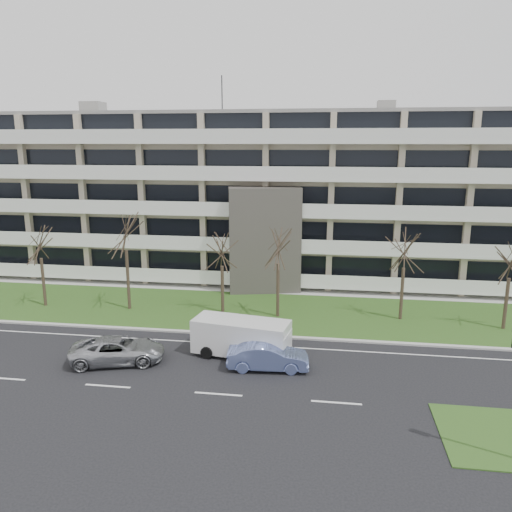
# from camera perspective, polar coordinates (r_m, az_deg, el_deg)

# --- Properties ---
(ground) EXTENTS (160.00, 160.00, 0.00)m
(ground) POSITION_cam_1_polar(r_m,az_deg,el_deg) (26.66, -4.32, -15.47)
(ground) COLOR black
(ground) RESTS_ON ground
(grass_verge) EXTENTS (90.00, 10.00, 0.06)m
(grass_verge) POSITION_cam_1_polar(r_m,az_deg,el_deg) (38.38, -0.10, -6.29)
(grass_verge) COLOR #334E1A
(grass_verge) RESTS_ON ground
(curb) EXTENTS (90.00, 0.35, 0.12)m
(curb) POSITION_cam_1_polar(r_m,az_deg,el_deg) (33.74, -1.35, -9.00)
(curb) COLOR #B2B2AD
(curb) RESTS_ON ground
(sidewalk) EXTENTS (90.00, 2.00, 0.08)m
(sidewalk) POSITION_cam_1_polar(r_m,az_deg,el_deg) (43.56, 0.95, -3.92)
(sidewalk) COLOR #B2B2AD
(sidewalk) RESTS_ON ground
(lane_edge_line) EXTENTS (90.00, 0.12, 0.01)m
(lane_edge_line) POSITION_cam_1_polar(r_m,az_deg,el_deg) (32.40, -1.80, -10.07)
(lane_edge_line) COLOR white
(lane_edge_line) RESTS_ON ground
(apartment_building) EXTENTS (60.50, 15.10, 18.75)m
(apartment_building) POSITION_cam_1_polar(r_m,az_deg,el_deg) (48.73, 2.01, 6.97)
(apartment_building) COLOR #B9AB90
(apartment_building) RESTS_ON ground
(silver_pickup) EXTENTS (5.86, 3.86, 1.50)m
(silver_pickup) POSITION_cam_1_polar(r_m,az_deg,el_deg) (30.80, -15.53, -10.32)
(silver_pickup) COLOR #A9ABB1
(silver_pickup) RESTS_ON ground
(blue_sedan) EXTENTS (4.73, 1.98, 1.52)m
(blue_sedan) POSITION_cam_1_polar(r_m,az_deg,el_deg) (28.90, 1.37, -11.39)
(blue_sedan) COLOR #7183C5
(blue_sedan) RESTS_ON ground
(white_van) EXTENTS (6.05, 3.11, 2.24)m
(white_van) POSITION_cam_1_polar(r_m,az_deg,el_deg) (30.35, -1.57, -8.98)
(white_van) COLOR silver
(white_van) RESTS_ON ground
(tree_1) EXTENTS (3.46, 3.46, 6.92)m
(tree_1) POSITION_cam_1_polar(r_m,az_deg,el_deg) (41.66, -23.53, 1.78)
(tree_1) COLOR #382B21
(tree_1) RESTS_ON ground
(tree_2) EXTENTS (4.16, 4.16, 8.31)m
(tree_2) POSITION_cam_1_polar(r_m,az_deg,el_deg) (38.51, -14.76, 3.24)
(tree_2) COLOR #382B21
(tree_2) RESTS_ON ground
(tree_3) EXTENTS (3.24, 3.24, 6.49)m
(tree_3) POSITION_cam_1_polar(r_m,az_deg,el_deg) (36.88, -3.93, 0.97)
(tree_3) COLOR #382B21
(tree_3) RESTS_ON ground
(tree_4) EXTENTS (3.63, 3.63, 7.26)m
(tree_4) POSITION_cam_1_polar(r_m,az_deg,el_deg) (35.74, 2.57, 1.60)
(tree_4) COLOR #382B21
(tree_4) RESTS_ON ground
(tree_5) EXTENTS (3.47, 3.47, 6.95)m
(tree_5) POSITION_cam_1_polar(r_m,az_deg,el_deg) (36.70, 16.66, 0.97)
(tree_5) COLOR #382B21
(tree_5) RESTS_ON ground
(tree_6) EXTENTS (3.27, 3.27, 6.55)m
(tree_6) POSITION_cam_1_polar(r_m,az_deg,el_deg) (37.49, 27.15, -0.18)
(tree_6) COLOR #382B21
(tree_6) RESTS_ON ground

